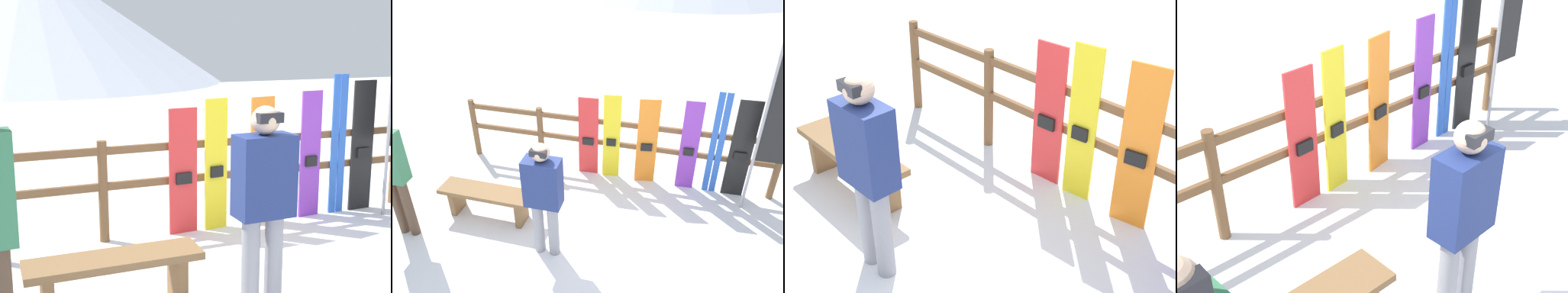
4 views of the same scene
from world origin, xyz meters
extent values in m
plane|color=white|center=(0.00, 0.00, 0.00)|extent=(40.00, 40.00, 0.00)
cylinder|color=brown|center=(-2.46, 1.90, 0.53)|extent=(0.10, 0.10, 1.05)
cylinder|color=brown|center=(-1.23, 1.90, 0.53)|extent=(0.10, 0.10, 1.05)
cylinder|color=brown|center=(0.00, 1.90, 0.53)|extent=(0.10, 0.10, 1.05)
cylinder|color=brown|center=(1.23, 1.90, 0.53)|extent=(0.10, 0.10, 1.05)
cylinder|color=brown|center=(2.46, 1.90, 0.53)|extent=(0.10, 0.10, 1.05)
cube|color=brown|center=(0.00, 1.90, 0.58)|extent=(4.92, 0.05, 0.08)
cube|color=brown|center=(0.00, 1.90, 0.95)|extent=(4.92, 0.05, 0.08)
cube|color=brown|center=(-1.46, 0.41, 0.42)|extent=(1.34, 0.36, 0.06)
cube|color=brown|center=(-1.96, 0.41, 0.20)|extent=(0.08, 0.29, 0.39)
cube|color=brown|center=(-0.96, 0.41, 0.20)|extent=(0.08, 0.29, 0.39)
cylinder|color=#4C3828|center=(-2.44, -0.17, 0.43)|extent=(0.12, 0.12, 0.87)
cylinder|color=#4C3828|center=(-2.27, -0.17, 0.43)|extent=(0.12, 0.12, 0.87)
cylinder|color=gray|center=(-0.53, -0.01, 0.39)|extent=(0.14, 0.14, 0.77)
cylinder|color=gray|center=(-0.33, -0.01, 0.39)|extent=(0.14, 0.14, 0.77)
cube|color=navy|center=(-0.43, -0.01, 1.08)|extent=(0.44, 0.25, 0.61)
sphere|color=#D8B293|center=(-0.43, -0.01, 1.49)|extent=(0.21, 0.21, 0.21)
cube|color=black|center=(-0.43, -0.07, 1.51)|extent=(0.19, 0.07, 0.07)
cube|color=red|center=(-0.39, 1.84, 0.68)|extent=(0.32, 0.04, 1.35)
cube|color=black|center=(-0.39, 1.82, 0.61)|extent=(0.18, 0.04, 0.12)
cube|color=yellow|center=(-0.01, 1.84, 0.72)|extent=(0.27, 0.06, 1.44)
cube|color=black|center=(-0.01, 1.82, 0.65)|extent=(0.15, 0.05, 0.12)
cube|color=orange|center=(0.55, 1.84, 0.72)|extent=(0.31, 0.08, 1.43)
cube|color=black|center=(0.55, 1.82, 0.64)|extent=(0.18, 0.06, 0.12)
cube|color=purple|center=(1.18, 1.84, 0.74)|extent=(0.27, 0.04, 1.48)
cube|color=black|center=(1.18, 1.82, 0.66)|extent=(0.15, 0.04, 0.12)
cube|color=blue|center=(1.51, 1.84, 0.83)|extent=(0.09, 0.02, 1.65)
cube|color=blue|center=(1.61, 1.84, 0.83)|extent=(0.09, 0.02, 1.65)
cube|color=black|center=(1.90, 1.84, 0.79)|extent=(0.31, 0.04, 1.57)
cube|color=black|center=(1.90, 1.82, 0.71)|extent=(0.17, 0.04, 0.12)
cylinder|color=#99999E|center=(2.03, 1.55, 1.41)|extent=(0.04, 0.04, 2.82)
camera|label=1|loc=(-2.29, -3.39, 2.06)|focal=50.00mm
camera|label=2|loc=(0.99, -3.26, 3.67)|focal=35.00mm
camera|label=3|loc=(2.40, -1.58, 2.91)|focal=50.00mm
camera|label=4|loc=(-2.78, -1.70, 3.08)|focal=50.00mm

